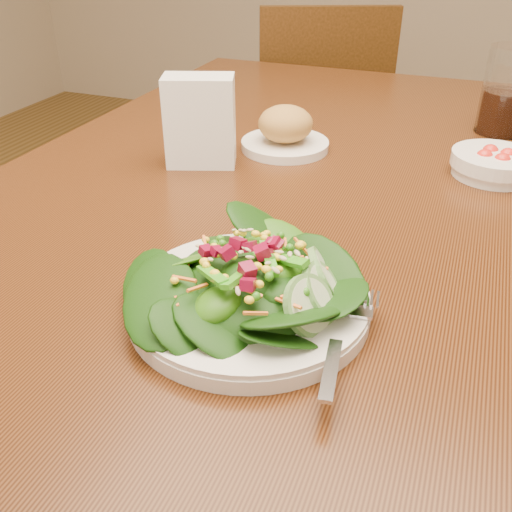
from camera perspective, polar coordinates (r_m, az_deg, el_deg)
name	(u,v)px	position (r m, az deg, el deg)	size (l,w,h in m)	color
ground_plane	(281,477)	(1.40, 2.56, -21.17)	(5.00, 5.00, 0.00)	brown
dining_table	(290,227)	(0.97, 3.46, 2.96)	(0.90, 1.40, 0.75)	#512B12
chair_far	(317,138)	(1.92, 6.13, 11.69)	(0.54, 0.54, 0.88)	#4B280D
salad_plate	(257,290)	(0.58, 0.10, -3.41)	(0.26, 0.25, 0.07)	white
bread_plate	(285,132)	(1.00, 2.95, 12.29)	(0.15, 0.15, 0.08)	white
tomato_bowl	(494,164)	(0.97, 22.72, 8.51)	(0.13, 0.13, 0.04)	white
drinking_glass	(506,97)	(1.17, 23.71, 14.35)	(0.09, 0.09, 0.15)	silver
napkin_holder	(200,119)	(0.93, -5.63, 13.48)	(0.12, 0.09, 0.14)	white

